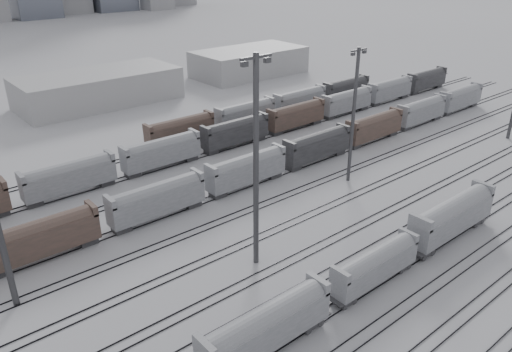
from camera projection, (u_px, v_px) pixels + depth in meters
ground at (366, 297)px, 57.82m from camera, size 900.00×900.00×0.00m
tracks at (267, 236)px, 69.99m from camera, size 220.00×71.50×0.16m
hopper_car_a at (266, 326)px, 48.68m from camera, size 15.07×2.99×5.39m
hopper_car_b at (375, 264)px, 58.78m from camera, size 13.34×2.65×4.77m
hopper_car_c at (452, 215)px, 68.17m from camera, size 16.45×3.27×5.88m
light_mast_c at (256, 161)px, 58.43m from camera, size 4.28×0.69×26.77m
light_mast_d at (354, 113)px, 81.86m from camera, size 3.66×0.59×22.86m
bg_string_near at (246, 171)px, 83.63m from camera, size 151.00×3.00×5.60m
bg_string_mid at (235, 133)px, 100.61m from camera, size 151.00×3.00×5.60m
bg_string_far at (274, 108)px, 116.39m from camera, size 66.00×3.00×5.60m
warehouse_mid at (99, 88)px, 128.22m from camera, size 40.00×18.00×8.00m
warehouse_right at (249, 62)px, 157.35m from camera, size 35.00×18.00×8.00m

